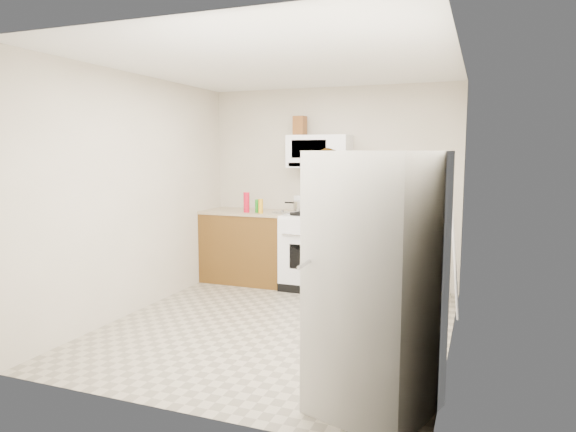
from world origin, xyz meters
The scene contains 20 objects.
floor centered at (0.00, 0.00, 0.00)m, with size 3.60×3.60×0.00m, color gray.
back_wall centered at (0.00, 1.79, 1.25)m, with size 3.20×0.02×2.50m, color beige.
right_wall centered at (1.59, 0.00, 1.25)m, with size 0.02×3.60×2.50m, color beige.
cabinet_left centered at (-1.04, 1.49, 0.45)m, with size 1.12×0.62×0.90m, color brown.
counter_left centered at (-1.04, 1.49, 0.92)m, with size 1.14×0.64×0.04m, color #998E67.
cabinet_right centered at (0.68, 1.49, 0.45)m, with size 0.80×0.62×0.90m, color brown.
counter_right centered at (0.68, 1.49, 0.92)m, with size 0.82×0.64×0.04m, color #998E67.
gas_range centered at (-0.10, 1.48, 0.49)m, with size 0.76×0.65×1.13m.
microwave centered at (-0.10, 1.61, 1.70)m, with size 0.76×0.38×0.40m, color white.
person centered at (0.25, 0.84, 0.87)m, with size 0.63×0.42×1.74m, color tan.
fridge centered at (1.20, -1.30, 0.85)m, with size 0.70×0.70×1.70m, color beige.
kettle centered at (0.89, 1.64, 1.02)m, with size 0.14×0.14×0.17m, color silver.
jug centered at (-0.37, 1.64, 2.02)m, with size 0.14×0.14×0.24m, color brown.
saucepan centered at (-0.33, 1.60, 1.01)m, with size 0.21×0.21×0.12m, color silver.
tray centered at (0.05, 1.33, 0.96)m, with size 0.25×0.16×0.05m, color silver.
bottle_spray centered at (-0.97, 1.32, 1.06)m, with size 0.08×0.08×0.25m, color red.
bottle_hot_sauce centered at (-0.76, 1.28, 1.03)m, with size 0.06×0.06×0.18m, color gold.
bottle_green_cap centered at (-0.84, 1.35, 1.02)m, with size 0.05×0.05×0.17m, color #188117.
pot_lid centered at (-0.52, 1.42, 0.94)m, with size 0.26×0.26×0.01m, color white.
broom centered at (1.59, 0.68, 0.61)m, with size 0.03×0.03×1.22m, color silver.
Camera 1 is at (1.82, -4.51, 1.69)m, focal length 32.00 mm.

